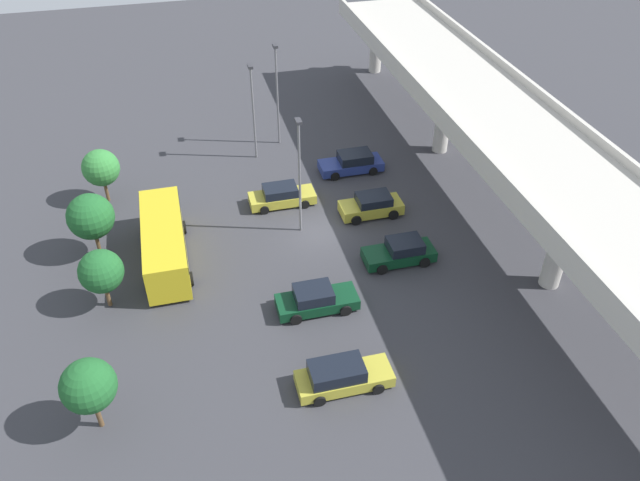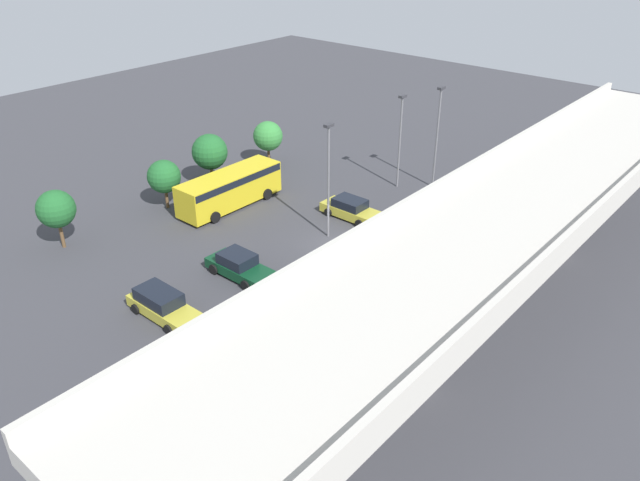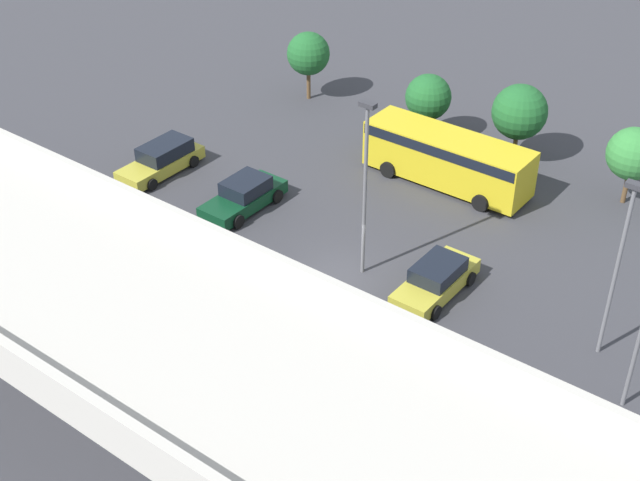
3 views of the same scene
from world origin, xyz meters
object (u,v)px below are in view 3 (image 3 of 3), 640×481
Objects in this scene: parked_car_5 at (162,159)px; lamp_post_by_overpass at (365,178)px; parked_car_3 at (199,277)px; tree_front_far_right at (308,54)px; parked_car_2 at (300,323)px; tree_front_left at (633,154)px; tree_front_centre at (520,112)px; parked_car_0 at (422,391)px; parked_car_4 at (244,196)px; shuttle_bus at (448,156)px; parked_car_1 at (436,280)px; tree_front_right at (428,97)px; lamp_post_mid_lot at (619,258)px.

lamp_post_by_overpass is at bearing 85.91° from parked_car_5.
parked_car_3 is 1.08× the size of tree_front_far_right.
parked_car_2 is at bearing 96.49° from lamp_post_by_overpass.
tree_front_left is 19.83m from tree_front_far_right.
lamp_post_by_overpass is 2.04× the size of tree_front_left.
tree_front_centre reaches higher than tree_front_left.
tree_front_far_right is (19.40, -18.23, 2.14)m from parked_car_0.
parked_car_0 is 15.52m from parked_car_4.
tree_front_centre is (-1.72, -4.15, 1.33)m from shuttle_bus.
tree_front_centre is at bearing -167.81° from parked_car_1.
tree_front_left is (-7.98, -3.73, 1.11)m from shuttle_bus.
lamp_post_by_overpass reaches higher than tree_front_right.
tree_front_centre reaches higher than parked_car_2.
shuttle_bus is 2.28× the size of tree_front_right.
parked_car_2 is at bearing 89.74° from tree_front_centre.
shuttle_bus is 1.14× the size of lamp_post_mid_lot.
tree_front_centre reaches higher than tree_front_far_right.
parked_car_1 is at bearing 88.84° from parked_car_5.
parked_car_1 is 9.45m from shuttle_bus.
parked_car_0 reaches higher than parked_car_4.
tree_front_right is at bearing 141.78° from parked_car_5.
tree_front_far_right is (12.90, -12.70, -1.92)m from lamp_post_by_overpass.
parked_car_5 is at bearing 87.39° from tree_front_far_right.
parked_car_1 is 16.81m from parked_car_5.
parked_car_2 is 15.32m from parked_car_5.
parked_car_5 reaches higher than parked_car_2.
tree_front_far_right reaches higher than parked_car_4.
shuttle_bus is at bearing -83.29° from lamp_post_by_overpass.
parked_car_5 reaches higher than parked_car_1.
parked_car_1 is 1.22× the size of tree_front_right.
parked_car_0 is 5.92m from parked_car_2.
parked_car_3 is 0.96× the size of parked_car_4.
lamp_post_by_overpass reaches higher than shuttle_bus.
parked_car_3 is at bearing 89.07° from parked_car_0.
tree_front_right is 0.92× the size of tree_front_far_right.
shuttle_bus is at bearing 140.73° from parked_car_4.
lamp_post_mid_lot is 18.67m from tree_front_right.
shuttle_bus is 1.06× the size of lamp_post_by_overpass.
tree_front_far_right is (-0.54, -11.74, 2.13)m from parked_car_5.
lamp_post_by_overpass reaches higher than tree_front_left.
lamp_post_by_overpass is at bearing 135.45° from tree_front_far_right.
lamp_post_by_overpass is (-7.66, 0.85, 4.09)m from parked_car_4.
tree_front_right is at bearing -36.92° from lamp_post_mid_lot.
parked_car_2 is 0.56× the size of lamp_post_mid_lot.
tree_front_far_right is (11.85, -3.77, 1.27)m from shuttle_bus.
parked_car_4 reaches higher than parked_car_1.
lamp_post_by_overpass reaches higher than parked_car_4.
parked_car_0 is at bearing 139.61° from lamp_post_by_overpass.
tree_front_right is at bearing -1.07° from parked_car_3.
shuttle_bus is (-3.70, -14.27, 0.87)m from parked_car_3.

